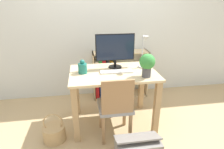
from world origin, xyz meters
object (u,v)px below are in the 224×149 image
(desk_lamp, at_px, (144,49))
(chair, at_px, (116,106))
(keyboard, at_px, (116,72))
(monitor, at_px, (115,49))
(basket, at_px, (54,133))
(potted_plant, at_px, (147,63))
(bookshelf, at_px, (110,75))
(vase, at_px, (83,68))
(storage_box, at_px, (138,149))

(desk_lamp, xyz_separation_m, chair, (-0.44, -0.38, -0.58))
(keyboard, relative_size, chair, 0.50)
(monitor, xyz_separation_m, basket, (-0.83, -0.43, -0.92))
(potted_plant, bearing_deg, monitor, 128.41)
(keyboard, bearing_deg, bookshelf, 86.85)
(vase, distance_m, basket, 0.87)
(monitor, distance_m, desk_lamp, 0.38)
(vase, relative_size, basket, 0.47)
(potted_plant, xyz_separation_m, bookshelf, (-0.28, 1.01, -0.52))
(vase, xyz_separation_m, chair, (0.36, -0.34, -0.38))
(monitor, bearing_deg, vase, -160.78)
(vase, xyz_separation_m, storage_box, (0.54, -0.72, -0.71))
(bookshelf, bearing_deg, monitor, -92.79)
(potted_plant, xyz_separation_m, chair, (-0.39, -0.10, -0.48))
(keyboard, relative_size, basket, 1.11)
(monitor, xyz_separation_m, keyboard, (-0.01, -0.19, -0.25))
(monitor, distance_m, bookshelf, 0.87)
(keyboard, height_order, desk_lamp, desk_lamp)
(keyboard, bearing_deg, monitor, 85.65)
(monitor, relative_size, chair, 0.62)
(vase, distance_m, bookshelf, 1.00)
(basket, bearing_deg, vase, 34.96)
(bookshelf, distance_m, storage_box, 1.51)
(monitor, bearing_deg, bookshelf, 87.21)
(monitor, relative_size, storage_box, 1.08)
(keyboard, xyz_separation_m, chair, (-0.06, -0.31, -0.32))
(bookshelf, bearing_deg, vase, -121.49)
(desk_lamp, xyz_separation_m, bookshelf, (-0.33, 0.72, -0.63))
(desk_lamp, relative_size, potted_plant, 1.57)
(vase, height_order, bookshelf, vase)
(keyboard, xyz_separation_m, bookshelf, (0.04, 0.80, -0.36))
(basket, distance_m, storage_box, 1.03)
(vase, height_order, potted_plant, potted_plant)
(chair, relative_size, storage_box, 1.73)
(vase, relative_size, desk_lamp, 0.40)
(storage_box, bearing_deg, chair, 115.14)
(chair, relative_size, bookshelf, 0.88)
(keyboard, distance_m, chair, 0.45)
(keyboard, bearing_deg, basket, -163.60)
(chair, bearing_deg, monitor, 71.12)
(vase, relative_size, storage_box, 0.37)
(potted_plant, distance_m, basket, 1.41)
(basket, xyz_separation_m, storage_box, (0.93, -0.45, 0.02))
(vase, bearing_deg, keyboard, -4.43)
(vase, bearing_deg, desk_lamp, 2.95)
(keyboard, bearing_deg, vase, 175.57)
(bookshelf, distance_m, basket, 1.38)
(chair, bearing_deg, potted_plant, 4.53)
(bookshelf, height_order, storage_box, bookshelf)
(monitor, xyz_separation_m, chair, (-0.08, -0.49, -0.57))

